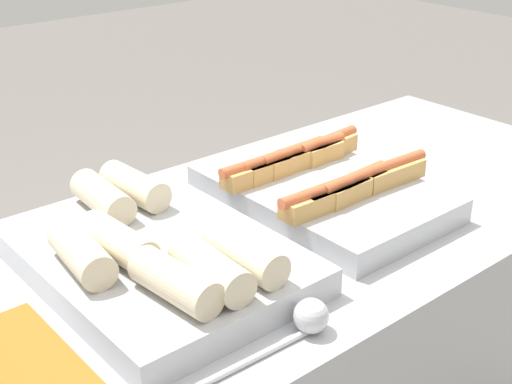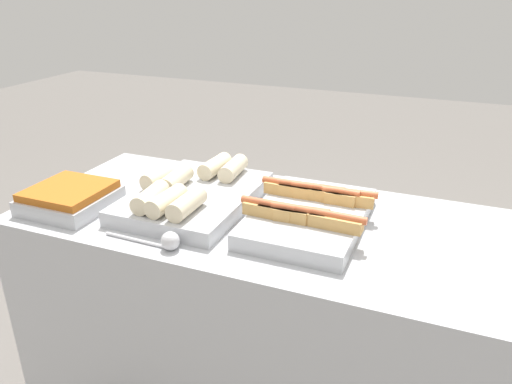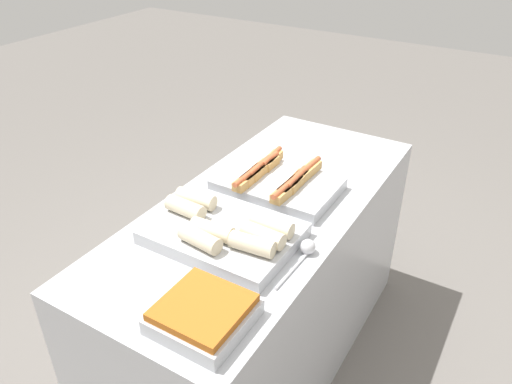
# 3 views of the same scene
# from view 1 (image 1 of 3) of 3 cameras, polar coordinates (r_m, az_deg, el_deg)

# --- Properties ---
(tray_hotdogs) EXTENTS (0.37, 0.47, 0.10)m
(tray_hotdogs) POSITION_cam_1_polar(r_m,az_deg,el_deg) (1.40, 5.23, 0.40)
(tray_hotdogs) COLOR #B7BABF
(tray_hotdogs) RESTS_ON counter
(tray_wraps) EXTENTS (0.36, 0.50, 0.11)m
(tray_wraps) POSITION_cam_1_polar(r_m,az_deg,el_deg) (1.18, -8.18, -4.83)
(tray_wraps) COLOR #B7BABF
(tray_wraps) RESTS_ON counter
(serving_spoon_near) EXTENTS (0.24, 0.05, 0.05)m
(serving_spoon_near) POSITION_cam_1_polar(r_m,az_deg,el_deg) (1.04, 3.86, -10.27)
(serving_spoon_near) COLOR silver
(serving_spoon_near) RESTS_ON counter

